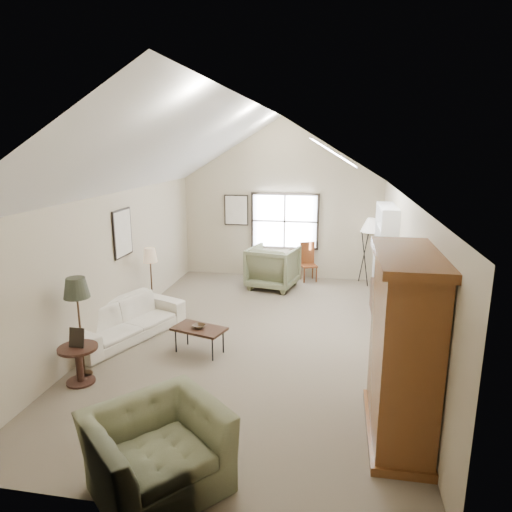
% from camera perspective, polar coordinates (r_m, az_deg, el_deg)
% --- Properties ---
extents(room_shell, '(5.01, 8.01, 4.00)m').
position_cam_1_polar(room_shell, '(7.48, -0.55, 12.83)').
color(room_shell, '#726451').
rests_on(room_shell, ground).
extents(window, '(1.72, 0.08, 1.42)m').
position_cam_1_polar(window, '(11.54, 3.60, 4.36)').
color(window, black).
rests_on(window, room_shell).
extents(skylight, '(0.80, 1.20, 0.52)m').
position_cam_1_polar(skylight, '(8.26, 9.78, 12.81)').
color(skylight, white).
rests_on(skylight, room_shell).
extents(wall_art, '(1.97, 3.71, 0.88)m').
position_cam_1_polar(wall_art, '(9.98, -9.14, 4.35)').
color(wall_art, black).
rests_on(wall_art, room_shell).
extents(armoire, '(0.60, 1.50, 2.20)m').
position_cam_1_polar(armoire, '(5.49, 17.87, -10.89)').
color(armoire, brown).
rests_on(armoire, ground).
extents(tv_alcove, '(0.32, 1.30, 2.10)m').
position_cam_1_polar(tv_alcove, '(9.27, 15.75, -0.37)').
color(tv_alcove, white).
rests_on(tv_alcove, ground).
extents(media_console, '(0.34, 1.18, 0.60)m').
position_cam_1_polar(media_console, '(9.50, 15.29, -5.34)').
color(media_console, '#382316').
rests_on(media_console, ground).
extents(tv_panel, '(0.05, 0.90, 0.55)m').
position_cam_1_polar(tv_panel, '(9.32, 15.53, -1.74)').
color(tv_panel, black).
rests_on(tv_panel, media_console).
extents(sofa, '(1.63, 2.37, 0.64)m').
position_cam_1_polar(sofa, '(8.42, -15.98, -7.72)').
color(sofa, beige).
rests_on(sofa, ground).
extents(armchair_near, '(1.66, 1.67, 0.82)m').
position_cam_1_polar(armchair_near, '(4.96, -12.29, -22.69)').
color(armchair_near, '#686A4A').
rests_on(armchair_near, ground).
extents(armchair_far, '(1.28, 1.31, 1.00)m').
position_cam_1_polar(armchair_far, '(10.83, 2.16, -1.40)').
color(armchair_far, '#686E4D').
rests_on(armchair_far, ground).
extents(coffee_table, '(0.94, 0.69, 0.43)m').
position_cam_1_polar(coffee_table, '(7.64, -7.08, -10.39)').
color(coffee_table, '#3C2018').
rests_on(coffee_table, ground).
extents(bowl, '(0.25, 0.25, 0.05)m').
position_cam_1_polar(bowl, '(7.55, -7.14, -8.72)').
color(bowl, '#3E2919').
rests_on(bowl, coffee_table).
extents(side_table, '(0.72, 0.72, 0.55)m').
position_cam_1_polar(side_table, '(7.14, -21.21, -12.56)').
color(side_table, '#391F17').
rests_on(side_table, ground).
extents(side_chair, '(0.48, 0.48, 0.96)m').
position_cam_1_polar(side_chair, '(11.43, 6.62, -0.76)').
color(side_chair, brown).
rests_on(side_chair, ground).
extents(tripod_lamp, '(0.61, 0.61, 1.66)m').
position_cam_1_polar(tripod_lamp, '(11.36, 13.98, 0.63)').
color(tripod_lamp, white).
rests_on(tripod_lamp, ground).
extents(dark_lamp, '(0.48, 0.48, 1.54)m').
position_cam_1_polar(dark_lamp, '(7.13, -21.14, -8.26)').
color(dark_lamp, black).
rests_on(dark_lamp, ground).
extents(tan_lamp, '(0.36, 0.36, 1.38)m').
position_cam_1_polar(tan_lamp, '(9.33, -12.94, -3.02)').
color(tan_lamp, tan).
rests_on(tan_lamp, ground).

